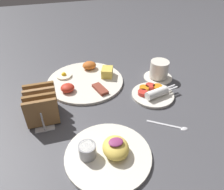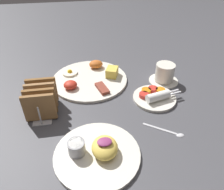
{
  "view_description": "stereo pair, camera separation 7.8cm",
  "coord_description": "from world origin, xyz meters",
  "px_view_note": "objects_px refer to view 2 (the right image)",
  "views": [
    {
      "loc": [
        -0.14,
        -0.58,
        0.5
      ],
      "look_at": [
        0.03,
        0.02,
        0.03
      ],
      "focal_mm": 35.0,
      "sensor_mm": 36.0,
      "label": 1
    },
    {
      "loc": [
        -0.07,
        -0.6,
        0.5
      ],
      "look_at": [
        0.03,
        0.02,
        0.03
      ],
      "focal_mm": 35.0,
      "sensor_mm": 36.0,
      "label": 2
    }
  ],
  "objects_px": {
    "toast_rack": "(41,100)",
    "plate_condiments": "(155,96)",
    "plate_foreground": "(97,152)",
    "plate_breakfast": "(90,78)",
    "coffee_cup": "(165,74)"
  },
  "relations": [
    {
      "from": "plate_breakfast",
      "to": "plate_foreground",
      "type": "height_order",
      "value": "plate_foreground"
    },
    {
      "from": "plate_breakfast",
      "to": "coffee_cup",
      "type": "xyz_separation_m",
      "value": [
        0.3,
        -0.06,
        0.03
      ]
    },
    {
      "from": "plate_breakfast",
      "to": "toast_rack",
      "type": "xyz_separation_m",
      "value": [
        -0.18,
        -0.17,
        0.04
      ]
    },
    {
      "from": "plate_condiments",
      "to": "coffee_cup",
      "type": "xyz_separation_m",
      "value": [
        0.08,
        0.11,
        0.02
      ]
    },
    {
      "from": "plate_foreground",
      "to": "coffee_cup",
      "type": "relative_size",
      "value": 2.0
    },
    {
      "from": "plate_breakfast",
      "to": "toast_rack",
      "type": "distance_m",
      "value": 0.25
    },
    {
      "from": "plate_breakfast",
      "to": "plate_condiments",
      "type": "bearing_deg",
      "value": -36.93
    },
    {
      "from": "toast_rack",
      "to": "plate_foreground",
      "type": "bearing_deg",
      "value": -53.23
    },
    {
      "from": "plate_breakfast",
      "to": "plate_condiments",
      "type": "relative_size",
      "value": 1.75
    },
    {
      "from": "coffee_cup",
      "to": "plate_condiments",
      "type": "bearing_deg",
      "value": -124.29
    },
    {
      "from": "plate_breakfast",
      "to": "plate_foreground",
      "type": "xyz_separation_m",
      "value": [
        -0.01,
        -0.39,
        0.01
      ]
    },
    {
      "from": "plate_breakfast",
      "to": "plate_foreground",
      "type": "distance_m",
      "value": 0.39
    },
    {
      "from": "toast_rack",
      "to": "coffee_cup",
      "type": "xyz_separation_m",
      "value": [
        0.48,
        0.11,
        -0.01
      ]
    },
    {
      "from": "toast_rack",
      "to": "plate_condiments",
      "type": "bearing_deg",
      "value": 0.38
    },
    {
      "from": "plate_foreground",
      "to": "toast_rack",
      "type": "bearing_deg",
      "value": 126.77
    }
  ]
}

